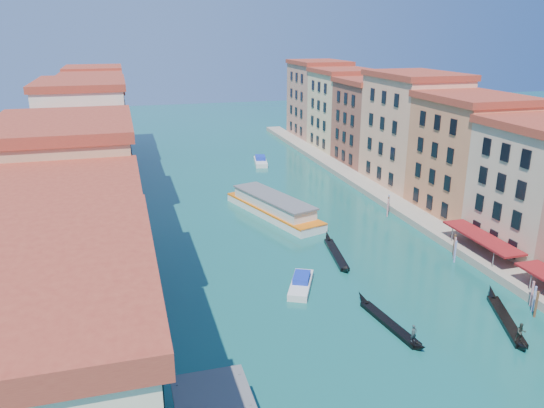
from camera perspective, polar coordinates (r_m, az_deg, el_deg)
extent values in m
cube|color=#D3B687|center=(42.45, -21.79, -10.54)|extent=(12.00, 15.00, 17.00)
cube|color=maroon|center=(39.14, -23.32, 1.15)|extent=(12.80, 15.40, 1.00)
cube|color=tan|center=(56.69, -20.52, -2.03)|extent=(12.00, 17.00, 19.00)
cube|color=maroon|center=(54.25, -21.69, 7.94)|extent=(12.80, 17.40, 1.00)
cube|color=#D6AF89|center=(71.79, -19.61, 1.17)|extent=(12.00, 14.00, 16.50)
cube|color=maroon|center=(69.89, -20.37, 8.04)|extent=(12.80, 14.40, 1.00)
cube|color=beige|center=(86.86, -19.20, 5.25)|extent=(12.00, 18.00, 20.00)
cube|color=maroon|center=(85.31, -19.94, 12.12)|extent=(12.80, 18.40, 1.00)
cube|color=tan|center=(103.75, -18.72, 6.57)|extent=(12.00, 16.00, 17.50)
cube|color=maroon|center=(102.44, -19.25, 11.63)|extent=(12.80, 16.40, 1.00)
cube|color=#A37258|center=(118.92, -18.48, 8.22)|extent=(12.00, 15.00, 18.50)
cube|color=maroon|center=(117.77, -18.97, 12.89)|extent=(12.80, 15.40, 1.00)
cube|color=beige|center=(134.69, -18.28, 9.42)|extent=(12.00, 17.00, 19.00)
cube|color=maroon|center=(133.68, -18.71, 13.65)|extent=(12.80, 17.40, 1.00)
cube|color=tan|center=(75.66, 26.84, 1.08)|extent=(12.00, 14.00, 16.50)
cube|color=#C57249|center=(86.63, 20.37, 4.41)|extent=(12.00, 16.00, 18.00)
cube|color=maroon|center=(85.05, 21.08, 10.62)|extent=(12.80, 16.40, 1.00)
cube|color=tan|center=(100.31, 14.81, 7.28)|extent=(12.00, 18.00, 20.00)
cube|color=maroon|center=(98.97, 15.31, 13.25)|extent=(12.80, 18.40, 1.00)
cube|color=brown|center=(114.80, 10.62, 8.26)|extent=(12.00, 15.00, 17.50)
cube|color=maroon|center=(113.62, 10.89, 12.85)|extent=(12.80, 15.40, 1.00)
cube|color=#D6B683|center=(128.61, 7.57, 9.68)|extent=(12.00, 16.00, 18.50)
cube|color=maroon|center=(127.56, 7.76, 14.01)|extent=(12.80, 16.40, 1.00)
cube|color=#B5765D|center=(143.70, 4.96, 10.86)|extent=(12.00, 17.00, 19.50)
cube|color=maroon|center=(142.76, 5.07, 14.94)|extent=(12.80, 17.40, 1.00)
cube|color=gray|center=(93.64, 11.94, 0.74)|extent=(4.00, 140.00, 1.00)
cylinder|color=#5C5C5F|center=(64.83, 25.99, -7.88)|extent=(0.12, 0.12, 3.00)
cube|color=maroon|center=(72.34, 21.66, -3.34)|extent=(3.20, 12.60, 0.25)
cylinder|color=#5C5C5F|center=(69.04, 22.65, -5.84)|extent=(0.12, 0.12, 3.00)
cylinder|color=#5C5C5F|center=(75.19, 18.78, -3.43)|extent=(0.12, 0.12, 3.00)
cylinder|color=#4F2F1B|center=(61.13, 26.53, -9.76)|extent=(0.24, 0.24, 3.20)
cylinder|color=#4F2F1B|center=(62.15, 26.34, -9.27)|extent=(0.24, 0.24, 3.20)
cylinder|color=#4F2F1B|center=(63.17, 26.16, -8.79)|extent=(0.24, 0.24, 3.20)
cylinder|color=#4F2F1B|center=(70.84, 19.10, -4.98)|extent=(0.24, 0.24, 3.20)
cylinder|color=#4F2F1B|center=(71.92, 19.05, -4.62)|extent=(0.24, 0.24, 3.20)
cylinder|color=#4F2F1B|center=(73.00, 19.00, -4.28)|extent=(0.24, 0.24, 3.20)
cylinder|color=#4F2F1B|center=(85.11, 12.34, -0.50)|extent=(0.24, 0.24, 3.20)
cylinder|color=#4F2F1B|center=(86.22, 12.38, -0.26)|extent=(0.24, 0.24, 3.20)
cylinder|color=#4F2F1B|center=(87.33, 12.43, -0.02)|extent=(0.24, 0.24, 3.20)
cube|color=silver|center=(83.97, 0.14, -0.79)|extent=(11.00, 21.68, 1.27)
cube|color=silver|center=(83.53, 0.14, 0.10)|extent=(9.21, 17.47, 1.70)
cube|color=#5C5C5F|center=(83.23, 0.15, 0.76)|extent=(9.67, 18.07, 0.27)
cube|color=orange|center=(83.79, 0.14, -0.42)|extent=(11.05, 21.69, 0.27)
cube|color=black|center=(55.25, 12.48, -12.44)|extent=(2.23, 8.98, 0.45)
cone|color=black|center=(58.58, 9.68, -9.95)|extent=(1.14, 2.09, 1.66)
cone|color=black|center=(51.82, 15.74, -14.60)|extent=(1.10, 1.75, 1.47)
imported|color=#273637|center=(52.19, 14.99, -13.30)|extent=(0.67, 0.49, 1.71)
cube|color=black|center=(59.36, 23.85, -11.37)|extent=(4.64, 9.27, 0.48)
cone|color=black|center=(63.64, 22.52, -8.75)|extent=(1.68, 2.33, 1.78)
cone|color=black|center=(54.91, 25.51, -13.77)|extent=(1.54, 1.99, 1.57)
imported|color=#252C25|center=(55.54, 25.21, -12.38)|extent=(1.08, 0.97, 1.83)
cube|color=black|center=(69.72, 6.91, -5.38)|extent=(2.69, 9.65, 0.48)
cone|color=black|center=(74.35, 5.98, -3.47)|extent=(1.29, 2.27, 1.79)
cone|color=black|center=(64.90, 7.99, -7.00)|extent=(1.23, 1.90, 1.58)
cube|color=silver|center=(61.07, 3.13, -8.68)|extent=(4.96, 7.14, 0.79)
cube|color=#152EAB|center=(61.20, 3.20, -7.90)|extent=(2.88, 3.43, 0.69)
cube|color=silver|center=(116.63, -1.24, 4.56)|extent=(3.88, 8.28, 0.91)
cube|color=#152EAB|center=(117.00, -1.26, 5.00)|extent=(2.62, 3.72, 0.80)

